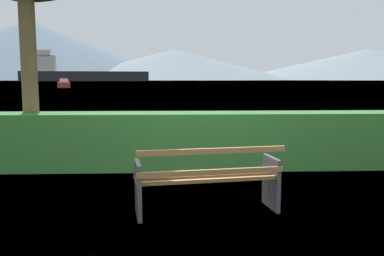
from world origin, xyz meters
TOP-DOWN VIEW (x-y plane):
  - ground_plane at (0.00, 0.00)m, footprint 1400.00×1400.00m
  - water_surface at (0.00, 306.76)m, footprint 620.00×620.00m
  - park_bench at (0.01, -0.06)m, footprint 1.87×0.84m
  - hedge_row at (0.00, 2.59)m, footprint 11.98×0.82m
  - cargo_ship_large at (-71.09, 294.58)m, footprint 90.74×29.77m
  - fishing_boat_near at (-21.50, 74.78)m, footprint 3.79×7.71m
  - distant_hills at (-41.76, 587.52)m, footprint 906.09×432.07m

SIDE VIEW (x-z plane):
  - ground_plane at x=0.00m, z-range 0.00..0.00m
  - water_surface at x=0.00m, z-range 0.00..0.00m
  - park_bench at x=0.01m, z-range 0.00..0.86m
  - hedge_row at x=0.00m, z-range 0.00..1.05m
  - fishing_boat_near at x=-21.50m, z-range -0.23..1.53m
  - cargo_ship_large at x=-71.09m, z-range -4.73..16.73m
  - distant_hills at x=-41.76m, z-range -8.83..76.11m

